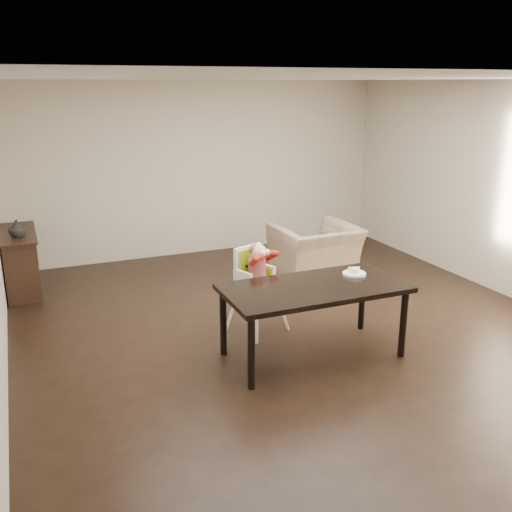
{
  "coord_description": "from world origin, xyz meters",
  "views": [
    {
      "loc": [
        -2.71,
        -5.13,
        2.66
      ],
      "look_at": [
        -0.48,
        0.15,
        0.91
      ],
      "focal_mm": 40.0,
      "sensor_mm": 36.0,
      "label": 1
    }
  ],
  "objects_px": {
    "high_chair": "(256,269)",
    "armchair": "(315,242)",
    "dining_table": "(314,293)",
    "sideboard": "(21,261)"
  },
  "relations": [
    {
      "from": "high_chair",
      "to": "armchair",
      "type": "xyz_separation_m",
      "value": [
        1.52,
        1.42,
        -0.22
      ]
    },
    {
      "from": "dining_table",
      "to": "sideboard",
      "type": "bearing_deg",
      "value": 129.46
    },
    {
      "from": "dining_table",
      "to": "sideboard",
      "type": "xyz_separation_m",
      "value": [
        -2.64,
        3.21,
        -0.27
      ]
    },
    {
      "from": "high_chair",
      "to": "armchair",
      "type": "relative_size",
      "value": 0.9
    },
    {
      "from": "dining_table",
      "to": "armchair",
      "type": "xyz_separation_m",
      "value": [
        1.24,
        2.22,
        -0.18
      ]
    },
    {
      "from": "dining_table",
      "to": "sideboard",
      "type": "distance_m",
      "value": 4.16
    },
    {
      "from": "armchair",
      "to": "sideboard",
      "type": "bearing_deg",
      "value": -16.78
    },
    {
      "from": "high_chair",
      "to": "dining_table",
      "type": "bearing_deg",
      "value": -91.8
    },
    {
      "from": "dining_table",
      "to": "high_chair",
      "type": "bearing_deg",
      "value": 109.3
    },
    {
      "from": "dining_table",
      "to": "armchair",
      "type": "height_order",
      "value": "armchair"
    }
  ]
}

